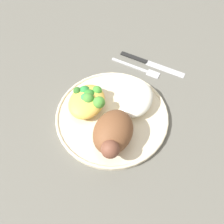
{
  "coord_description": "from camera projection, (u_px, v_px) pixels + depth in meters",
  "views": [
    {
      "loc": [
        0.29,
        0.12,
        0.5
      ],
      "look_at": [
        0.0,
        0.0,
        0.02
      ],
      "focal_mm": 39.27,
      "sensor_mm": 36.0,
      "label": 1
    }
  ],
  "objects": [
    {
      "name": "ground_plane",
      "position": [
        112.0,
        117.0,
        0.59
      ],
      "size": [
        2.0,
        2.0,
        0.0
      ],
      "primitive_type": "plane",
      "color": "#5E5C53"
    },
    {
      "name": "plate",
      "position": [
        112.0,
        116.0,
        0.59
      ],
      "size": [
        0.27,
        0.27,
        0.01
      ],
      "color": "beige",
      "rests_on": "ground_plane"
    },
    {
      "name": "roasted_chicken",
      "position": [
        113.0,
        133.0,
        0.51
      ],
      "size": [
        0.12,
        0.08,
        0.07
      ],
      "color": "brown",
      "rests_on": "plate"
    },
    {
      "name": "rice_pile",
      "position": [
        136.0,
        99.0,
        0.58
      ],
      "size": [
        0.11,
        0.08,
        0.04
      ],
      "primitive_type": "ellipsoid",
      "color": "white",
      "rests_on": "plate"
    },
    {
      "name": "mac_cheese_with_broccoli",
      "position": [
        88.0,
        99.0,
        0.58
      ],
      "size": [
        0.1,
        0.09,
        0.05
      ],
      "color": "gold",
      "rests_on": "plate"
    },
    {
      "name": "fork",
      "position": [
        138.0,
        68.0,
        0.68
      ],
      "size": [
        0.03,
        0.14,
        0.01
      ],
      "color": "#B2B2B7",
      "rests_on": "ground_plane"
    },
    {
      "name": "knife",
      "position": [
        146.0,
        62.0,
        0.69
      ],
      "size": [
        0.03,
        0.19,
        0.01
      ],
      "color": "black",
      "rests_on": "ground_plane"
    }
  ]
}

